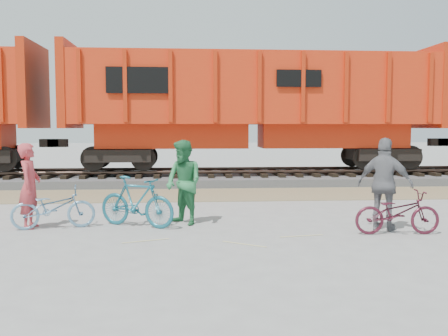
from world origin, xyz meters
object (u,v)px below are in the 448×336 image
(person_man, at_px, (184,182))
(hopper_car_center, at_px, (253,104))
(bicycle_teal, at_px, (137,202))
(bicycle_blue, at_px, (53,207))
(person_solo, at_px, (30,186))
(person_woman, at_px, (385,184))
(bicycle_maroon, at_px, (397,212))

(person_man, bearing_deg, hopper_car_center, 121.81)
(hopper_car_center, distance_m, bicycle_teal, 9.50)
(bicycle_blue, relative_size, person_solo, 0.95)
(bicycle_teal, bearing_deg, hopper_car_center, 4.43)
(hopper_car_center, bearing_deg, bicycle_teal, -113.29)
(person_woman, bearing_deg, person_solo, 31.15)
(bicycle_teal, height_order, bicycle_maroon, bicycle_teal)
(hopper_car_center, relative_size, bicycle_maroon, 8.38)
(bicycle_blue, bearing_deg, person_solo, 66.93)
(person_solo, xyz_separation_m, person_woman, (7.34, -0.80, 0.06))
(bicycle_blue, height_order, person_man, person_man)
(person_man, relative_size, person_woman, 0.97)
(bicycle_teal, xyz_separation_m, bicycle_maroon, (5.21, -1.15, -0.10))
(bicycle_blue, distance_m, person_woman, 6.89)
(bicycle_teal, height_order, person_woman, person_woman)
(hopper_car_center, bearing_deg, person_solo, -124.92)
(bicycle_maroon, relative_size, person_woman, 0.88)
(bicycle_blue, bearing_deg, bicycle_maroon, -110.75)
(hopper_car_center, height_order, bicycle_teal, hopper_car_center)
(hopper_car_center, height_order, person_man, hopper_car_center)
(hopper_car_center, bearing_deg, person_man, -107.71)
(bicycle_blue, xyz_separation_m, bicycle_maroon, (6.94, -1.10, -0.01))
(hopper_car_center, relative_size, person_man, 7.59)
(bicycle_blue, bearing_deg, hopper_car_center, -44.01)
(bicycle_maroon, xyz_separation_m, person_solo, (-7.44, 1.20, 0.46))
(bicycle_blue, relative_size, bicycle_teal, 0.94)
(hopper_car_center, bearing_deg, bicycle_maroon, -80.58)
(bicycle_blue, bearing_deg, bicycle_teal, -100.06)
(bicycle_maroon, distance_m, person_solo, 7.55)
(hopper_car_center, relative_size, person_woman, 7.34)
(person_man, bearing_deg, bicycle_teal, -119.17)
(person_man, distance_m, person_woman, 4.22)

